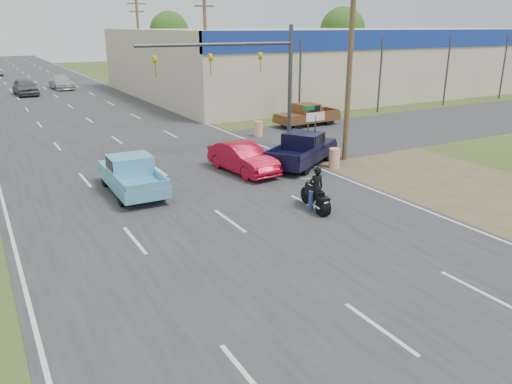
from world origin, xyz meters
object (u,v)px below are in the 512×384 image
motorcycle (316,199)px  distant_car_grey (25,87)px  blue_pickup (131,174)px  brown_pickup (306,115)px  red_convertible (243,158)px  navy_pickup (303,149)px  distant_car_silver (62,82)px  rider (316,190)px

motorcycle → distant_car_grey: size_ratio=0.44×
blue_pickup → brown_pickup: (15.39, 8.79, -0.02)m
motorcycle → blue_pickup: bearing=142.8°
motorcycle → distant_car_grey: distant_car_grey is taller
blue_pickup → distant_car_grey: bearing=91.7°
distant_car_grey → blue_pickup: bearing=-93.2°
red_convertible → distant_car_grey: distant_car_grey is taller
motorcycle → navy_pickup: 6.87m
red_convertible → brown_pickup: bearing=35.2°
navy_pickup → distant_car_silver: navy_pickup is taller
motorcycle → rider: 0.35m
navy_pickup → red_convertible: bearing=-126.2°
motorcycle → red_convertible: bearing=98.7°
rider → blue_pickup: 8.10m
navy_pickup → blue_pickup: bearing=-121.8°
blue_pickup → brown_pickup: 17.72m
motorcycle → rider: rider is taller
brown_pickup → navy_pickup: bearing=141.2°
motorcycle → brown_pickup: size_ratio=0.45×
distant_car_silver → navy_pickup: bearing=-85.7°
blue_pickup → red_convertible: bearing=3.9°
rider → brown_pickup: rider is taller
navy_pickup → brown_pickup: bearing=112.2°
red_convertible → distant_car_grey: size_ratio=0.87×
navy_pickup → distant_car_grey: distant_car_grey is taller
rider → blue_pickup: bearing=-36.9°
navy_pickup → distant_car_silver: size_ratio=1.04×
red_convertible → brown_pickup: (9.72, 8.51, 0.08)m
rider → distant_car_grey: bearing=-72.8°
red_convertible → brown_pickup: size_ratio=0.90×
rider → distant_car_grey: (-6.04, 42.92, 0.02)m
brown_pickup → blue_pickup: bearing=116.7°
red_convertible → rider: (-0.04, -6.11, 0.11)m
rider → red_convertible: bearing=-81.2°
navy_pickup → distant_car_silver: 41.23m
navy_pickup → distant_car_grey: size_ratio=1.07×
rider → distant_car_grey: size_ratio=0.33×
brown_pickup → distant_car_silver: bearing=16.7°
navy_pickup → distant_car_silver: (-5.27, 40.90, -0.10)m
brown_pickup → distant_car_silver: 34.16m
rider → navy_pickup: navy_pickup is taller
red_convertible → distant_car_grey: bearing=93.3°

